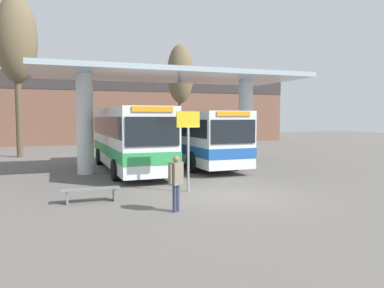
{
  "coord_description": "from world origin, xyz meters",
  "views": [
    {
      "loc": [
        -5.79,
        -11.98,
        2.81
      ],
      "look_at": [
        0.0,
        3.97,
        1.6
      ],
      "focal_mm": 35.0,
      "sensor_mm": 36.0,
      "label": 1
    }
  ],
  "objects": [
    {
      "name": "ground_plane",
      "position": [
        0.0,
        0.0,
        0.0
      ],
      "size": [
        100.0,
        100.0,
        0.0
      ],
      "primitive_type": "plane",
      "color": "#605B56"
    },
    {
      "name": "townhouse_backdrop",
      "position": [
        0.0,
        27.7,
        4.27
      ],
      "size": [
        40.0,
        0.58,
        7.33
      ],
      "color": "brown",
      "rests_on": "ground_plane"
    },
    {
      "name": "station_canopy",
      "position": [
        0.0,
        7.22,
        4.41
      ],
      "size": [
        13.92,
        5.95,
        5.16
      ],
      "color": "silver",
      "rests_on": "ground_plane"
    },
    {
      "name": "transit_bus_left_bay",
      "position": [
        -2.2,
        7.86,
        1.82
      ],
      "size": [
        2.78,
        10.5,
        3.28
      ],
      "rotation": [
        0.0,
        0.0,
        3.15
      ],
      "color": "silver",
      "rests_on": "ground_plane"
    },
    {
      "name": "transit_bus_center_bay",
      "position": [
        1.78,
        9.22,
        1.76
      ],
      "size": [
        2.93,
        11.33,
        3.12
      ],
      "rotation": [
        0.0,
        0.0,
        3.17
      ],
      "color": "silver",
      "rests_on": "ground_plane"
    },
    {
      "name": "waiting_bench_near_pillar",
      "position": [
        -4.76,
        0.67,
        0.35
      ],
      "size": [
        1.9,
        0.44,
        0.46
      ],
      "color": "slate",
      "rests_on": "ground_plane"
    },
    {
      "name": "info_sign_platform",
      "position": [
        -1.17,
        1.18,
        2.16
      ],
      "size": [
        0.9,
        0.09,
        3.04
      ],
      "color": "gray",
      "rests_on": "ground_plane"
    },
    {
      "name": "pedestrian_waiting",
      "position": [
        -2.49,
        -1.5,
        1.02
      ],
      "size": [
        0.55,
        0.45,
        1.68
      ],
      "rotation": [
        0.0,
        0.0,
        0.62
      ],
      "color": "#333856",
      "rests_on": "ground_plane"
    },
    {
      "name": "poplar_tree_behind_left",
      "position": [
        -8.26,
        17.01,
        8.14
      ],
      "size": [
        2.78,
        2.78,
        11.33
      ],
      "color": "brown",
      "rests_on": "ground_plane"
    },
    {
      "name": "poplar_tree_behind_right",
      "position": [
        4.13,
        18.23,
        6.35
      ],
      "size": [
        2.23,
        2.23,
        8.93
      ],
      "color": "brown",
      "rests_on": "ground_plane"
    }
  ]
}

